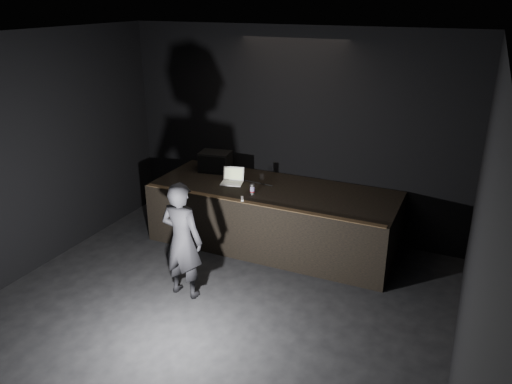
{
  "coord_description": "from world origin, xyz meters",
  "views": [
    {
      "loc": [
        2.87,
        -4.27,
        3.94
      ],
      "look_at": [
        -0.12,
        2.3,
        1.07
      ],
      "focal_mm": 35.0,
      "sensor_mm": 36.0,
      "label": 1
    }
  ],
  "objects_px": {
    "stage_riser": "(273,216)",
    "stage_monitor": "(215,162)",
    "laptop": "(233,179)",
    "person": "(182,240)",
    "beer_can": "(252,189)"
  },
  "relations": [
    {
      "from": "laptop",
      "to": "beer_can",
      "type": "relative_size",
      "value": 2.38
    },
    {
      "from": "person",
      "to": "laptop",
      "type": "bearing_deg",
      "value": -82.26
    },
    {
      "from": "stage_monitor",
      "to": "laptop",
      "type": "distance_m",
      "value": 0.68
    },
    {
      "from": "laptop",
      "to": "stage_monitor",
      "type": "bearing_deg",
      "value": 130.68
    },
    {
      "from": "stage_monitor",
      "to": "laptop",
      "type": "relative_size",
      "value": 1.4
    },
    {
      "from": "stage_riser",
      "to": "stage_monitor",
      "type": "relative_size",
      "value": 6.9
    },
    {
      "from": "stage_monitor",
      "to": "person",
      "type": "xyz_separation_m",
      "value": [
        0.73,
        -2.28,
        -0.34
      ]
    },
    {
      "from": "stage_monitor",
      "to": "beer_can",
      "type": "xyz_separation_m",
      "value": [
        1.07,
        -0.74,
        -0.09
      ]
    },
    {
      "from": "beer_can",
      "to": "person",
      "type": "height_order",
      "value": "person"
    },
    {
      "from": "stage_monitor",
      "to": "laptop",
      "type": "bearing_deg",
      "value": -44.37
    },
    {
      "from": "beer_can",
      "to": "person",
      "type": "xyz_separation_m",
      "value": [
        -0.34,
        -1.54,
        -0.25
      ]
    },
    {
      "from": "stage_riser",
      "to": "laptop",
      "type": "height_order",
      "value": "laptop"
    },
    {
      "from": "laptop",
      "to": "beer_can",
      "type": "bearing_deg",
      "value": -47.19
    },
    {
      "from": "beer_can",
      "to": "stage_riser",
      "type": "bearing_deg",
      "value": 60.47
    },
    {
      "from": "stage_riser",
      "to": "laptop",
      "type": "bearing_deg",
      "value": -178.19
    }
  ]
}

